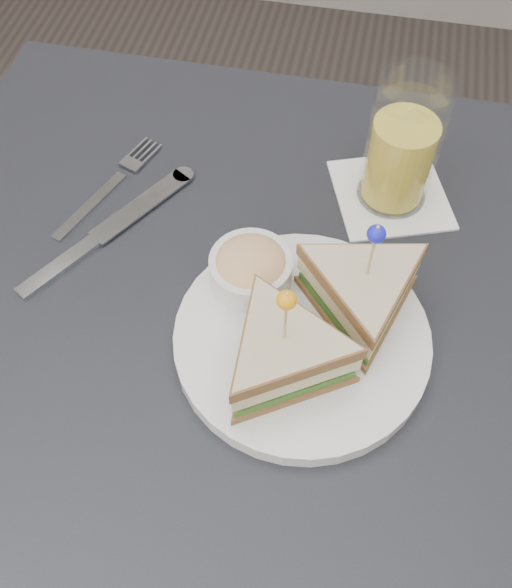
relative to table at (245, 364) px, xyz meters
name	(u,v)px	position (x,y,z in m)	size (l,w,h in m)	color
ground_plane	(250,525)	(0.00, 0.00, -0.67)	(3.50, 3.50, 0.00)	#3F3833
table	(245,364)	(0.00, 0.00, 0.00)	(0.80, 0.80, 0.75)	black
plate_meal	(311,321)	(0.07, 0.00, 0.12)	(0.28, 0.27, 0.15)	white
cutlery_fork	(112,183)	(-0.19, 0.16, 0.08)	(0.08, 0.18, 0.01)	silver
cutlery_knife	(103,234)	(-0.18, 0.08, 0.08)	(0.15, 0.22, 0.01)	silver
drink_set	(401,150)	(0.13, 0.21, 0.15)	(0.16, 0.16, 0.16)	white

